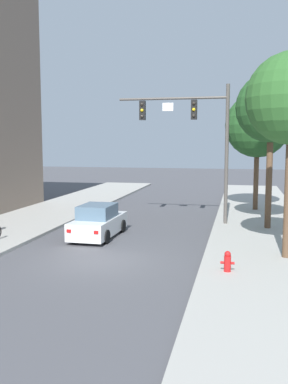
# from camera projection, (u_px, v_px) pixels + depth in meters

# --- Properties ---
(ground_plane) EXTENTS (120.00, 120.00, 0.00)m
(ground_plane) POSITION_uv_depth(u_px,v_px,m) (98.00, 260.00, 16.89)
(ground_plane) COLOR #4C4C51
(sidewalk_right) EXTENTS (5.00, 60.00, 0.15)m
(sidewalk_right) POSITION_uv_depth(u_px,v_px,m) (271.00, 269.00, 15.48)
(sidewalk_right) COLOR #A8A59E
(sidewalk_right) RESTS_ON ground
(traffic_signal_mast) EXTENTS (6.07, 0.38, 7.50)m
(traffic_signal_mast) POSITION_uv_depth(u_px,v_px,m) (196.00, 128.00, 23.58)
(traffic_signal_mast) COLOR #514C47
(traffic_signal_mast) RESTS_ON sidewalk_right
(car_lead_white) EXTENTS (1.90, 4.27, 1.60)m
(car_lead_white) POSITION_uv_depth(u_px,v_px,m) (98.00, 222.00, 21.00)
(car_lead_white) COLOR silver
(car_lead_white) RESTS_ON ground
(fire_hydrant) EXTENTS (0.48, 0.24, 0.72)m
(fire_hydrant) POSITION_uv_depth(u_px,v_px,m) (227.00, 261.00, 14.91)
(fire_hydrant) COLOR red
(fire_hydrant) RESTS_ON sidewalk_right
(street_tree_second) EXTENTS (3.57, 3.57, 7.96)m
(street_tree_second) POSITION_uv_depth(u_px,v_px,m) (271.00, 108.00, 21.86)
(street_tree_second) COLOR brown
(street_tree_second) RESTS_ON sidewalk_right
(street_tree_third) EXTENTS (4.18, 4.18, 7.60)m
(street_tree_third) POSITION_uv_depth(u_px,v_px,m) (258.00, 126.00, 28.11)
(street_tree_third) COLOR brown
(street_tree_third) RESTS_ON sidewalk_right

